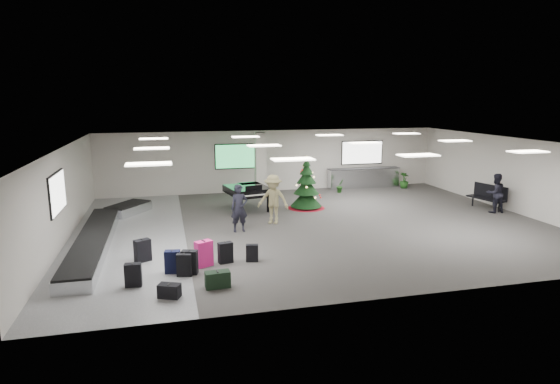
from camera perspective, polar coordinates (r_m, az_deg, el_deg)
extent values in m
plane|color=#383533|center=(18.42, 4.21, -3.94)|extent=(18.00, 18.00, 0.00)
cube|color=beige|center=(24.73, -0.78, 3.83)|extent=(18.00, 0.02, 3.20)
cube|color=beige|center=(11.80, 14.96, -5.11)|extent=(18.00, 0.02, 3.20)
cube|color=beige|center=(17.52, -24.94, -0.43)|extent=(0.02, 14.00, 3.20)
cube|color=beige|center=(22.53, 26.60, 1.86)|extent=(0.02, 14.00, 3.20)
cube|color=silver|center=(17.84, 4.36, 6.01)|extent=(18.00, 14.00, 0.02)
cube|color=slate|center=(17.62, -18.08, -5.21)|extent=(4.00, 14.00, 0.01)
cube|color=beige|center=(23.16, -2.41, 3.30)|extent=(0.50, 0.50, 3.20)
cube|color=green|center=(24.27, -5.38, 4.35)|extent=(2.20, 0.08, 1.30)
cube|color=white|center=(26.23, 9.97, 4.76)|extent=(2.40, 0.08, 1.30)
cube|color=white|center=(16.49, -25.49, -0.09)|extent=(0.08, 2.10, 1.30)
cube|color=white|center=(12.99, -15.71, 3.31)|extent=(1.20, 0.60, 0.04)
cube|color=white|center=(16.96, -15.36, 5.15)|extent=(1.20, 0.60, 0.04)
cube|color=white|center=(20.94, -15.14, 6.29)|extent=(1.20, 0.60, 0.04)
cube|color=white|center=(13.47, 1.58, 4.01)|extent=(1.20, 0.60, 0.04)
cube|color=white|center=(17.33, -1.97, 5.68)|extent=(1.20, 0.60, 0.04)
cube|color=white|center=(21.24, -4.23, 6.72)|extent=(1.20, 0.60, 0.04)
cube|color=white|center=(15.03, 16.48, 4.33)|extent=(1.20, 0.60, 0.04)
cube|color=white|center=(18.57, 10.26, 5.89)|extent=(1.20, 0.60, 0.04)
cube|color=white|center=(22.27, 6.04, 6.91)|extent=(1.20, 0.60, 0.04)
cube|color=white|center=(17.39, 27.97, 4.37)|extent=(1.20, 0.60, 0.04)
cube|color=white|center=(20.53, 20.56, 5.87)|extent=(1.20, 0.60, 0.04)
cube|color=white|center=(23.92, 15.15, 6.89)|extent=(1.20, 0.60, 0.04)
cube|color=silver|center=(16.72, -21.78, -5.69)|extent=(1.00, 8.00, 0.38)
cube|color=black|center=(16.67, -21.84, -5.00)|extent=(0.95, 7.90, 0.05)
cube|color=silver|center=(21.06, -18.01, -1.99)|extent=(1.97, 2.21, 0.38)
cube|color=black|center=(21.01, -18.04, -1.43)|extent=(1.87, 2.10, 0.05)
cube|color=silver|center=(26.15, 10.13, 1.69)|extent=(4.00, 0.60, 1.05)
cube|color=#2F2E31|center=(26.07, 10.18, 2.85)|extent=(4.05, 0.65, 0.04)
cube|color=black|center=(13.40, -11.58, -8.69)|extent=(0.45, 0.31, 0.64)
cube|color=black|center=(13.30, -11.64, -7.36)|extent=(0.06, 0.14, 0.02)
cube|color=black|center=(13.52, -10.95, -8.40)|extent=(0.49, 0.36, 0.68)
cube|color=black|center=(13.41, -11.01, -6.99)|extent=(0.07, 0.14, 0.02)
cube|color=#E91E7D|center=(14.01, -9.27, -7.43)|extent=(0.56, 0.47, 0.77)
cube|color=black|center=(13.89, -9.32, -5.88)|extent=(0.10, 0.16, 0.02)
cube|color=black|center=(14.22, -6.67, -7.36)|extent=(0.46, 0.32, 0.63)
cube|color=black|center=(14.12, -6.70, -6.10)|extent=(0.06, 0.14, 0.02)
cube|color=black|center=(13.67, -12.96, -8.30)|extent=(0.46, 0.32, 0.66)
cube|color=black|center=(13.57, -13.02, -6.95)|extent=(0.05, 0.15, 0.02)
cube|color=black|center=(13.02, -17.46, -9.64)|extent=(0.44, 0.26, 0.63)
cube|color=black|center=(12.91, -17.55, -8.29)|extent=(0.04, 0.14, 0.02)
cube|color=black|center=(12.54, -7.62, -10.51)|extent=(0.66, 0.36, 0.43)
cube|color=black|center=(12.46, -7.64, -9.55)|extent=(0.04, 0.20, 0.02)
cube|color=black|center=(14.29, -3.42, -7.43)|extent=(0.40, 0.27, 0.53)
cube|color=black|center=(14.20, -3.43, -6.38)|extent=(0.05, 0.12, 0.02)
cube|color=black|center=(14.83, -16.41, -6.86)|extent=(0.54, 0.45, 0.69)
cube|color=black|center=(14.72, -16.48, -5.55)|extent=(0.10, 0.16, 0.02)
cube|color=black|center=(12.16, -13.34, -11.65)|extent=(0.61, 0.49, 0.35)
cube|color=black|center=(12.09, -13.38, -10.84)|extent=(0.10, 0.17, 0.02)
cone|color=maroon|center=(21.07, 3.20, -1.81)|extent=(1.67, 1.67, 0.11)
cylinder|color=#3F2819|center=(21.03, 3.21, -1.37)|extent=(0.11, 0.11, 0.44)
cone|color=black|center=(20.98, 3.21, -0.66)|extent=(1.41, 1.41, 0.79)
cone|color=black|center=(20.87, 3.23, 0.75)|extent=(1.14, 1.14, 0.70)
cone|color=black|center=(20.80, 3.24, 1.94)|extent=(0.88, 0.88, 0.62)
cone|color=black|center=(20.74, 3.26, 2.90)|extent=(0.62, 0.62, 0.53)
cone|color=black|center=(20.70, 3.27, 3.74)|extent=(0.35, 0.35, 0.40)
cone|color=#FFE566|center=(20.67, 3.27, 4.27)|extent=(0.14, 0.14, 0.16)
cube|color=black|center=(20.56, -3.99, 0.24)|extent=(2.02, 2.19, 0.30)
cube|color=black|center=(19.64, -2.91, -0.54)|extent=(1.61, 0.62, 0.11)
cube|color=white|center=(19.59, -2.87, -0.37)|extent=(1.42, 0.42, 0.02)
cube|color=black|center=(19.82, -3.21, 0.47)|extent=(0.75, 0.18, 0.24)
cylinder|color=black|center=(19.75, -4.95, -1.79)|extent=(0.11, 0.11, 0.74)
cylinder|color=black|center=(20.22, -1.47, -1.44)|extent=(0.11, 0.11, 0.74)
cylinder|color=black|center=(21.36, -4.70, -0.77)|extent=(0.11, 0.11, 0.74)
cube|color=black|center=(22.68, 23.81, -0.73)|extent=(0.98, 1.80, 0.07)
cylinder|color=black|center=(22.21, 24.83, -1.72)|extent=(0.07, 0.07, 0.46)
cylinder|color=black|center=(23.26, 22.74, -0.99)|extent=(0.07, 0.07, 0.46)
cube|color=black|center=(22.78, 24.40, 0.09)|extent=(0.48, 1.67, 0.57)
imported|color=black|center=(17.26, -4.99, -1.99)|extent=(0.68, 0.48, 1.77)
imported|color=#978D5D|center=(18.29, -0.84, -0.90)|extent=(1.44, 1.27, 1.94)
imported|color=black|center=(22.06, 24.77, -0.13)|extent=(0.84, 0.66, 1.71)
imported|color=#1B4215|center=(24.57, 7.33, 0.76)|extent=(0.49, 0.45, 0.72)
imported|color=#1B4215|center=(26.45, 14.91, 1.41)|extent=(0.69, 0.69, 0.88)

